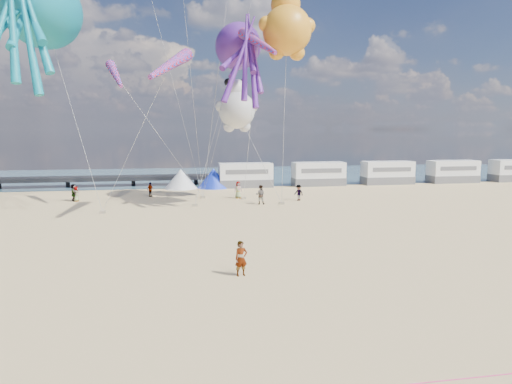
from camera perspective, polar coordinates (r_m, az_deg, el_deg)
name	(u,v)px	position (r m, az deg, el deg)	size (l,w,h in m)	color
ground	(249,322)	(17.81, -0.91, -15.93)	(120.00, 120.00, 0.00)	#DEBD80
water	(193,176)	(71.51, -7.90, 2.02)	(120.00, 120.00, 0.00)	#395D6D
motorhome_0	(246,175)	(57.03, -1.32, 2.12)	(6.60, 2.50, 3.00)	silver
motorhome_1	(318,174)	(59.21, 7.81, 2.26)	(6.60, 2.50, 3.00)	silver
motorhome_2	(387,173)	(62.76, 16.11, 2.34)	(6.60, 2.50, 3.00)	silver
motorhome_3	(453,172)	(67.48, 23.38, 2.37)	(6.60, 2.50, 3.00)	silver
tent_white	(181,179)	(56.42, -9.38, 1.65)	(4.00, 4.00, 2.40)	white
tent_blue	(214,178)	(56.60, -5.33, 1.74)	(4.00, 4.00, 2.40)	#1933CC
standing_person	(241,258)	(22.67, -1.88, -8.31)	(0.64, 0.42, 1.75)	tan
beachgoer_0	(76,194)	(49.18, -21.54, -0.22)	(0.55, 0.36, 1.50)	#7F6659
beachgoer_1	(260,195)	(43.95, 0.55, -0.34)	(0.91, 0.59, 1.86)	#7F6659
beachgoer_2	(299,193)	(46.42, 5.35, -0.08)	(0.79, 0.61, 1.62)	#7F6659
beachgoer_3	(150,190)	(50.19, -13.08, 0.30)	(1.00, 0.57, 1.55)	#7F6659
beachgoer_4	(74,193)	(49.29, -21.83, -0.07)	(1.03, 0.43, 1.76)	#7F6659
beachgoer_6	(238,190)	(47.76, -2.25, 0.27)	(0.65, 0.43, 1.78)	#7F6659
sandbag_a	(103,212)	(41.45, -18.63, -2.40)	(0.50, 0.35, 0.22)	gray
sandbag_b	(195,205)	(43.25, -7.65, -1.64)	(0.50, 0.35, 0.22)	gray
sandbag_c	(282,203)	(44.03, 3.21, -1.41)	(0.50, 0.35, 0.22)	gray
sandbag_d	(244,198)	(47.17, -1.56, -0.78)	(0.50, 0.35, 0.22)	gray
sandbag_e	(203,197)	(48.16, -6.66, -0.65)	(0.50, 0.35, 0.22)	gray
kite_octopus_teal	(42,10)	(42.49, -25.14, 19.92)	(4.73, 11.03, 12.61)	#0C7688
kite_octopus_purple	(238,46)	(45.88, -2.27, 17.73)	(4.04, 9.43, 10.78)	#531F82
kite_panda	(237,110)	(47.26, -2.42, 10.18)	(4.56, 4.29, 6.44)	silver
kite_teddy_orange	(287,31)	(41.34, 3.89, 19.50)	(5.10, 4.80, 7.20)	orange
windsock_left	(170,65)	(37.27, -10.69, 15.35)	(1.10, 7.78, 7.78)	red
windsock_mid	(258,43)	(40.07, 0.30, 18.18)	(1.00, 5.63, 5.63)	red
windsock_right	(116,75)	(44.44, -17.15, 13.81)	(0.90, 5.14, 5.14)	red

